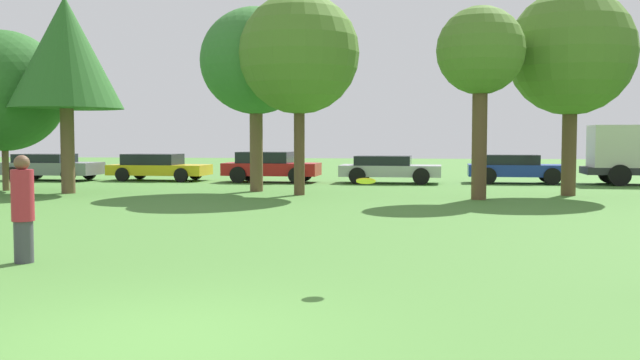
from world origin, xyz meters
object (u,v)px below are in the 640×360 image
tree_5 (571,53)px  parked_car_red (270,166)px  person_thrower (23,209)px  tree_3 (299,54)px  tree_0 (3,91)px  parked_car_silver (389,168)px  tree_2 (256,62)px  parked_car_blue (516,168)px  frisbee (366,181)px  parked_car_yellow (157,167)px  tree_1 (66,53)px  parked_car_grey (50,166)px  tree_4 (481,54)px

tree_5 → parked_car_red: bearing=153.4°
person_thrower → tree_3: (2.33, 13.52, 3.96)m
tree_0 → parked_car_silver: 15.63m
tree_2 → tree_5: (10.98, -0.54, 0.09)m
tree_2 → tree_3: 2.32m
person_thrower → parked_car_blue: person_thrower is taller
frisbee → tree_0: tree_0 is taller
frisbee → parked_car_yellow: 24.20m
tree_1 → parked_car_red: size_ratio=1.62×
parked_car_red → parked_car_yellow: bearing=177.0°
parked_car_grey → parked_car_yellow: size_ratio=0.98×
tree_2 → parked_car_silver: bearing=48.0°
tree_0 → parked_car_grey: size_ratio=1.33×
tree_1 → tree_5: bearing=3.8°
tree_5 → parked_car_yellow: bearing=159.4°
tree_3 → parked_car_blue: 11.84m
person_thrower → tree_3: tree_3 is taller
tree_5 → parked_car_red: tree_5 is taller
parked_car_red → parked_car_blue: size_ratio=0.99×
tree_0 → person_thrower: bearing=-58.0°
tree_1 → parked_car_red: tree_1 is taller
tree_4 → tree_1: bearing=176.8°
person_thrower → tree_5: bearing=59.9°
frisbee → tree_1: size_ratio=0.04×
frisbee → parked_car_silver: frisbee is taller
person_thrower → tree_3: bearing=88.6°
person_thrower → tree_2: 15.46m
tree_3 → parked_car_silver: bearing=66.6°
tree_1 → parked_car_blue: bearing=24.3°
tree_5 → parked_car_grey: tree_5 is taller
tree_0 → tree_4: tree_4 is taller
tree_3 → parked_car_yellow: size_ratio=1.51×
person_thrower → parked_car_yellow: person_thrower is taller
tree_5 → tree_3: bearing=-174.4°
frisbee → tree_0: bearing=133.6°
person_thrower → parked_car_grey: bearing=125.5°
parked_car_silver → tree_2: bearing=-129.1°
tree_3 → tree_4: 6.06m
tree_2 → tree_3: tree_3 is taller
parked_car_grey → parked_car_yellow: bearing=8.3°
tree_5 → parked_car_silver: tree_5 is taller
frisbee → tree_0: (-14.34, 15.04, 2.31)m
person_thrower → tree_2: bearing=96.5°
tree_4 → parked_car_grey: (-18.68, 7.81, -3.97)m
tree_5 → parked_car_yellow: 18.52m
tree_3 → parked_car_blue: size_ratio=1.60×
parked_car_blue → tree_2: bearing=-147.3°
frisbee → parked_car_blue: (5.24, 21.66, -0.72)m
person_thrower → tree_4: bearing=64.8°
person_thrower → tree_3: size_ratio=0.25×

